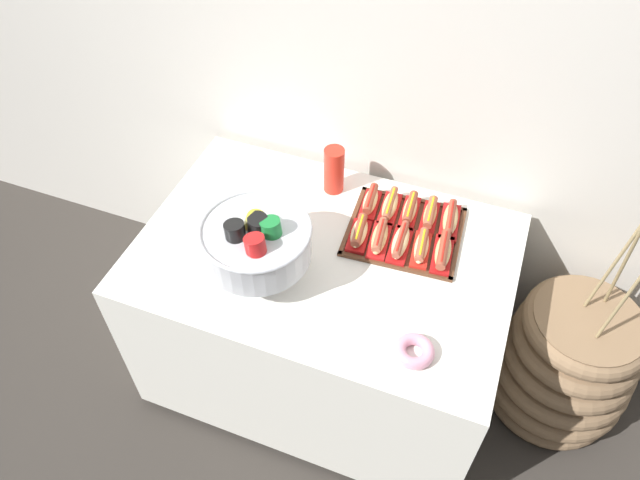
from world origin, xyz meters
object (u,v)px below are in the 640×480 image
(hot_dog_1, at_px, (380,238))
(hot_dog_6, at_px, (390,206))
(hot_dog_5, at_px, (370,202))
(hot_dog_2, at_px, (400,242))
(serving_tray, at_px, (404,232))
(hot_dog_3, at_px, (421,247))
(hot_dog_0, at_px, (359,233))
(punch_bowl, at_px, (256,242))
(buffet_table, at_px, (324,313))
(hot_dog_7, at_px, (410,210))
(hot_dog_8, at_px, (430,215))
(hot_dog_9, at_px, (450,220))
(donut, at_px, (414,351))
(cup_stack, at_px, (334,170))
(hot_dog_4, at_px, (443,252))
(floor_vase, at_px, (565,362))

(hot_dog_1, height_order, hot_dog_6, same)
(hot_dog_5, bearing_deg, hot_dog_2, -44.12)
(serving_tray, relative_size, hot_dog_5, 2.65)
(hot_dog_1, distance_m, hot_dog_3, 0.15)
(hot_dog_0, distance_m, hot_dog_5, 0.17)
(serving_tray, distance_m, punch_bowl, 0.57)
(hot_dog_3, bearing_deg, buffet_table, -160.73)
(hot_dog_6, height_order, punch_bowl, punch_bowl)
(hot_dog_3, height_order, hot_dog_7, hot_dog_7)
(hot_dog_8, bearing_deg, hot_dog_5, -176.40)
(hot_dog_3, xyz_separation_m, hot_dog_7, (-0.09, 0.16, 0.00))
(hot_dog_2, xyz_separation_m, punch_bowl, (-0.42, -0.27, 0.13))
(hot_dog_9, height_order, donut, hot_dog_9)
(hot_dog_0, distance_m, cup_stack, 0.29)
(hot_dog_9, distance_m, donut, 0.58)
(hot_dog_3, relative_size, hot_dog_7, 0.96)
(serving_tray, height_order, punch_bowl, punch_bowl)
(hot_dog_9, bearing_deg, hot_dog_7, -176.40)
(hot_dog_3, height_order, donut, hot_dog_3)
(hot_dog_4, relative_size, hot_dog_8, 1.10)
(buffet_table, height_order, hot_dog_9, hot_dog_9)
(hot_dog_1, height_order, hot_dog_7, hot_dog_7)
(hot_dog_2, xyz_separation_m, hot_dog_6, (-0.09, 0.16, 0.00))
(hot_dog_4, height_order, hot_dog_5, hot_dog_5)
(buffet_table, relative_size, hot_dog_9, 6.99)
(donut, bearing_deg, punch_bowl, 167.64)
(hot_dog_8, bearing_deg, hot_dog_6, -176.40)
(cup_stack, bearing_deg, hot_dog_0, -51.37)
(hot_dog_1, relative_size, punch_bowl, 0.50)
(buffet_table, xyz_separation_m, hot_dog_0, (0.10, 0.10, 0.41))
(donut, bearing_deg, hot_dog_1, 120.35)
(hot_dog_1, distance_m, hot_dog_8, 0.22)
(hot_dog_5, distance_m, punch_bowl, 0.52)
(hot_dog_0, distance_m, hot_dog_8, 0.28)
(floor_vase, distance_m, hot_dog_8, 0.84)
(floor_vase, bearing_deg, hot_dog_6, 175.64)
(serving_tray, xyz_separation_m, donut, (0.16, -0.48, 0.01))
(hot_dog_3, bearing_deg, hot_dog_6, 135.88)
(punch_bowl, bearing_deg, buffet_table, 44.04)
(hot_dog_1, bearing_deg, floor_vase, 7.57)
(hot_dog_1, bearing_deg, hot_dog_6, 93.60)
(floor_vase, bearing_deg, hot_dog_7, 174.81)
(hot_dog_7, xyz_separation_m, punch_bowl, (-0.41, -0.44, 0.12))
(hot_dog_7, bearing_deg, punch_bowl, -132.87)
(hot_dog_3, bearing_deg, hot_dog_7, 118.05)
(hot_dog_2, height_order, punch_bowl, punch_bowl)
(hot_dog_7, relative_size, cup_stack, 0.95)
(hot_dog_2, bearing_deg, serving_tray, 93.60)
(serving_tray, xyz_separation_m, hot_dog_1, (-0.07, -0.09, 0.03))
(hot_dog_5, height_order, hot_dog_7, hot_dog_5)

